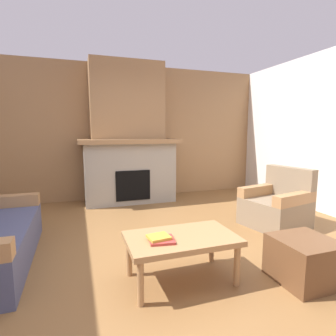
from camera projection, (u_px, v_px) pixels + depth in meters
ground at (175, 258)px, 2.92m from camera, size 9.00×9.00×0.00m
wall_back_wood_panel at (125, 133)px, 5.55m from camera, size 6.00×0.12×2.70m
fireplace at (128, 142)px, 5.23m from camera, size 1.90×0.82×2.70m
armchair at (277, 206)px, 3.91m from camera, size 0.90×0.90×0.85m
coffee_table at (181, 242)px, 2.45m from camera, size 1.00×0.60×0.43m
ottoman at (304, 260)px, 2.47m from camera, size 0.52×0.52×0.40m
book_stack_near_edge at (160, 239)px, 2.33m from camera, size 0.24×0.24×0.04m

